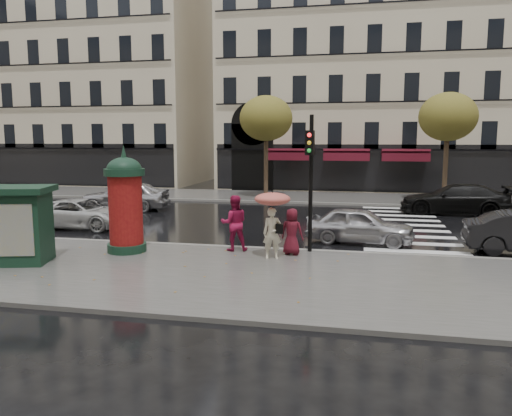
% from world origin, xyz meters
% --- Properties ---
extents(ground, '(160.00, 160.00, 0.00)m').
position_xyz_m(ground, '(0.00, 0.00, 0.00)').
color(ground, black).
rests_on(ground, ground).
extents(near_sidewalk, '(90.00, 7.00, 0.12)m').
position_xyz_m(near_sidewalk, '(0.00, -0.50, 0.06)').
color(near_sidewalk, '#474744').
rests_on(near_sidewalk, ground).
extents(far_sidewalk, '(90.00, 6.00, 0.12)m').
position_xyz_m(far_sidewalk, '(0.00, 19.00, 0.06)').
color(far_sidewalk, '#474744').
rests_on(far_sidewalk, ground).
extents(near_kerb, '(90.00, 0.25, 0.14)m').
position_xyz_m(near_kerb, '(0.00, 3.00, 0.07)').
color(near_kerb, slate).
rests_on(near_kerb, ground).
extents(far_kerb, '(90.00, 0.25, 0.14)m').
position_xyz_m(far_kerb, '(0.00, 16.00, 0.07)').
color(far_kerb, slate).
rests_on(far_kerb, ground).
extents(zebra_crossing, '(3.60, 11.75, 0.01)m').
position_xyz_m(zebra_crossing, '(6.00, 9.60, 0.01)').
color(zebra_crossing, silver).
rests_on(zebra_crossing, ground).
extents(bldg_far_corner, '(26.00, 14.00, 22.90)m').
position_xyz_m(bldg_far_corner, '(6.00, 30.00, 11.31)').
color(bldg_far_corner, '#B7A88C').
rests_on(bldg_far_corner, ground).
extents(bldg_far_left, '(24.00, 14.00, 22.90)m').
position_xyz_m(bldg_far_left, '(-22.00, 30.00, 11.31)').
color(bldg_far_left, '#B7A88C').
rests_on(bldg_far_left, ground).
extents(tree_far_left, '(3.40, 3.40, 6.64)m').
position_xyz_m(tree_far_left, '(-2.00, 18.00, 5.17)').
color(tree_far_left, '#38281C').
rests_on(tree_far_left, ground).
extents(tree_far_right, '(3.40, 3.40, 6.64)m').
position_xyz_m(tree_far_right, '(9.00, 18.00, 5.17)').
color(tree_far_right, '#38281C').
rests_on(tree_far_right, ground).
extents(woman_umbrella, '(1.13, 1.13, 2.18)m').
position_xyz_m(woman_umbrella, '(1.33, 1.54, 1.56)').
color(woman_umbrella, beige).
rests_on(woman_umbrella, near_sidewalk).
extents(woman_red, '(1.10, 0.97, 1.89)m').
position_xyz_m(woman_red, '(-0.14, 2.40, 1.07)').
color(woman_red, maroon).
rests_on(woman_red, near_sidewalk).
extents(man_burgundy, '(0.82, 0.61, 1.53)m').
position_xyz_m(man_burgundy, '(1.86, 2.20, 0.89)').
color(man_burgundy, '#55111D').
rests_on(man_burgundy, near_sidewalk).
extents(morris_column, '(1.33, 1.33, 3.59)m').
position_xyz_m(morris_column, '(-3.66, 1.50, 1.84)').
color(morris_column, black).
rests_on(morris_column, near_sidewalk).
extents(traffic_light, '(0.30, 0.43, 4.56)m').
position_xyz_m(traffic_light, '(2.39, 2.71, 2.89)').
color(traffic_light, black).
rests_on(traffic_light, near_sidewalk).
extents(newsstand, '(2.32, 2.11, 2.35)m').
position_xyz_m(newsstand, '(-6.16, -0.58, 1.33)').
color(newsstand, black).
rests_on(newsstand, near_sidewalk).
extents(car_silver, '(4.16, 2.06, 1.36)m').
position_xyz_m(car_silver, '(4.04, 5.10, 0.68)').
color(car_silver, '#A9A8AD').
rests_on(car_silver, ground).
extents(car_white, '(4.66, 2.25, 1.28)m').
position_xyz_m(car_white, '(-8.01, 5.82, 0.64)').
color(car_white, '#BABABA').
rests_on(car_white, ground).
extents(car_black, '(5.57, 2.56, 1.58)m').
position_xyz_m(car_black, '(8.84, 13.54, 0.79)').
color(car_black, black).
rests_on(car_black, ground).
extents(car_far_silver, '(4.92, 2.42, 1.61)m').
position_xyz_m(car_far_silver, '(-8.61, 11.40, 0.81)').
color(car_far_silver, '#A09FA3').
rests_on(car_far_silver, ground).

